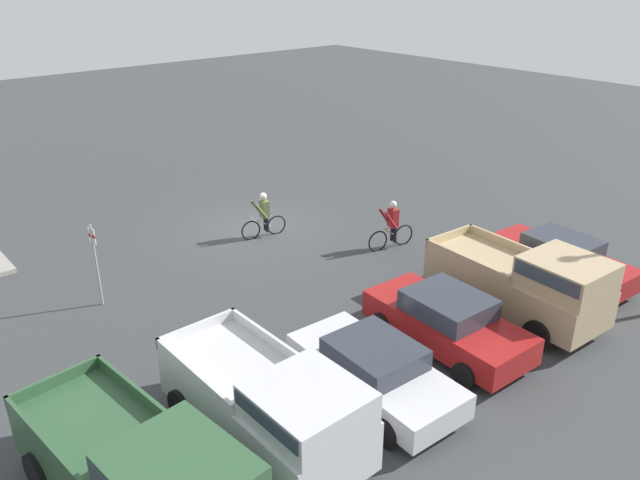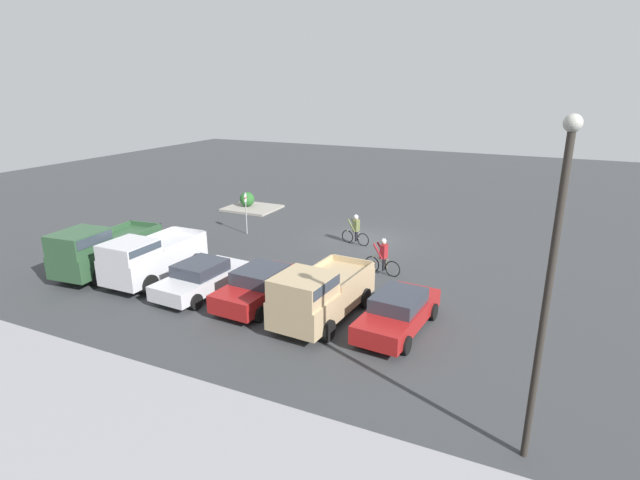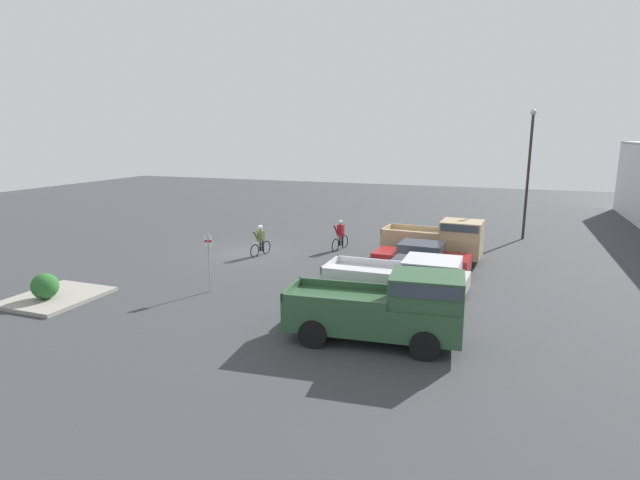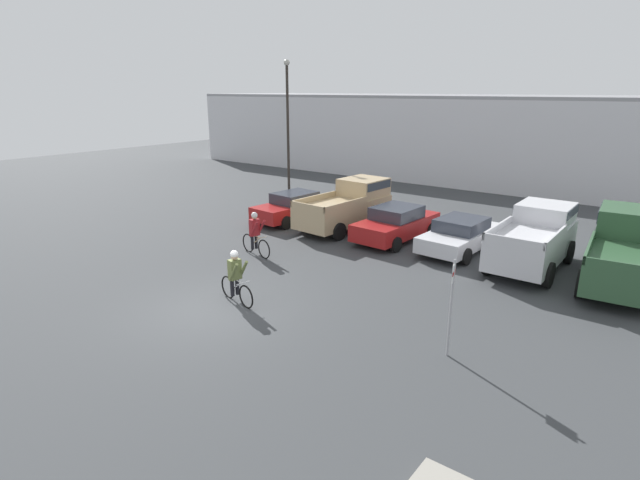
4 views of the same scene
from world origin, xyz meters
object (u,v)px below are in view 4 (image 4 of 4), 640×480
sedan_2 (461,235)px  lamppost (288,119)px  cyclist_1 (255,234)px  cyclist_0 (236,276)px  sedan_1 (396,223)px  pickup_truck_1 (535,237)px  pickup_truck_0 (349,204)px  pickup_truck_2 (624,248)px  sedan_0 (295,206)px  fire_lane_sign (452,299)px

sedan_2 → lamppost: lamppost is taller
sedan_2 → cyclist_1: size_ratio=2.40×
cyclist_0 → lamppost: lamppost is taller
sedan_1 → pickup_truck_1: pickup_truck_1 is taller
pickup_truck_0 → sedan_1: (2.77, -0.49, -0.38)m
sedan_1 → pickup_truck_1: 5.61m
sedan_2 → lamppost: bearing=160.7°
sedan_1 → pickup_truck_2: size_ratio=0.80×
pickup_truck_2 → lamppost: bearing=166.6°
sedan_0 → sedan_2: (8.40, 0.29, -0.02)m
pickup_truck_1 → cyclist_0: 10.80m
pickup_truck_0 → cyclist_0: size_ratio=2.96×
cyclist_1 → lamppost: bearing=124.6°
cyclist_1 → pickup_truck_1: bearing=30.0°
lamppost → pickup_truck_2: bearing=-13.4°
sedan_0 → pickup_truck_0: size_ratio=0.90×
pickup_truck_2 → cyclist_1: size_ratio=3.08×
cyclist_0 → cyclist_1: size_ratio=0.94×
fire_lane_sign → lamppost: (-15.94, 12.53, 3.05)m
pickup_truck_0 → cyclist_1: size_ratio=2.79×
sedan_1 → cyclist_0: (-0.63, -8.71, 0.10)m
cyclist_0 → pickup_truck_1: bearing=54.8°
pickup_truck_0 → pickup_truck_2: size_ratio=0.91×
fire_lane_sign → cyclist_1: bearing=163.5°
sedan_0 → pickup_truck_1: (11.20, 0.20, 0.42)m
pickup_truck_1 → pickup_truck_2: bearing=4.3°
pickup_truck_2 → fire_lane_sign: fire_lane_sign is taller
sedan_1 → fire_lane_sign: 9.75m
cyclist_0 → pickup_truck_2: bearing=45.1°
sedan_0 → lamppost: (-4.55, 4.81, 3.84)m
pickup_truck_2 → fire_lane_sign: 8.52m
sedan_2 → lamppost: 14.25m
sedan_1 → pickup_truck_1: size_ratio=0.93×
pickup_truck_2 → cyclist_1: (-11.74, -5.40, -0.35)m
sedan_1 → sedan_2: bearing=4.1°
sedan_2 → pickup_truck_0: bearing=177.0°
pickup_truck_2 → sedan_0: bearing=-178.3°
cyclist_1 → pickup_truck_0: bearing=83.8°
sedan_0 → cyclist_1: 5.47m
cyclist_1 → sedan_1: bearing=56.4°
sedan_2 → pickup_truck_2: bearing=1.2°
sedan_0 → pickup_truck_2: bearing=1.7°
sedan_2 → pickup_truck_1: bearing=-1.9°
pickup_truck_0 → fire_lane_sign: bearing=-44.1°
fire_lane_sign → lamppost: 20.50m
sedan_1 → pickup_truck_2: 8.37m
sedan_0 → cyclist_1: size_ratio=2.52×
cyclist_0 → fire_lane_sign: (6.42, 0.91, 0.66)m
sedan_0 → sedan_2: sedan_0 is taller
sedan_2 → cyclist_1: cyclist_1 is taller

